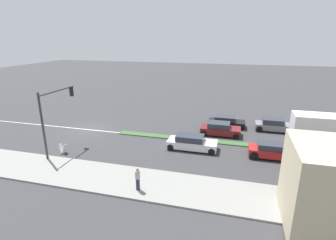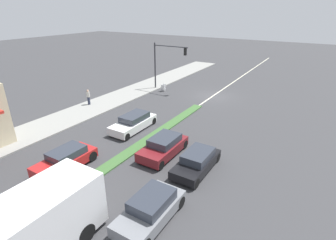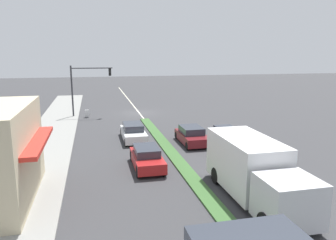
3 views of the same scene
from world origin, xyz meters
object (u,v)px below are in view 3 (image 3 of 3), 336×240
at_px(hatchback_red, 147,158).
at_px(suv_black, 227,136).
at_px(traffic_signal_main, 85,82).
at_px(suv_grey, 258,154).
at_px(sedan_maroon, 192,136).
at_px(pedestrian, 38,127).
at_px(van_white, 133,132).
at_px(warning_aframe_sign, 87,113).
at_px(delivery_truck, 254,170).

xyz_separation_m(hatchback_red, suv_black, (-7.20, -4.24, -0.05)).
height_order(traffic_signal_main, suv_grey, traffic_signal_main).
bearing_deg(sedan_maroon, pedestrian, -19.97).
xyz_separation_m(van_white, suv_black, (-7.20, 2.69, -0.04)).
height_order(hatchback_red, suv_black, hatchback_red).
height_order(suv_black, suv_grey, suv_grey).
relative_size(pedestrian, warning_aframe_sign, 1.92).
bearing_deg(suv_black, warning_aframe_sign, -50.58).
xyz_separation_m(warning_aframe_sign, delivery_truck, (-8.26, 23.22, 1.04)).
xyz_separation_m(hatchback_red, suv_grey, (-7.20, 0.84, 0.01)).
bearing_deg(van_white, pedestrian, -15.91).
bearing_deg(suv_black, suv_grey, 90.00).
height_order(traffic_signal_main, pedestrian, traffic_signal_main).
bearing_deg(hatchback_red, suv_black, -149.50).
bearing_deg(delivery_truck, sedan_maroon, -90.00).
distance_m(traffic_signal_main, van_white, 12.33).
distance_m(traffic_signal_main, warning_aframe_sign, 3.50).
bearing_deg(warning_aframe_sign, traffic_signal_main, -82.05).
relative_size(van_white, sedan_maroon, 1.10).
distance_m(traffic_signal_main, delivery_truck, 25.20).
xyz_separation_m(traffic_signal_main, sedan_maroon, (-8.32, 13.42, -3.26)).
relative_size(suv_black, suv_grey, 1.02).
bearing_deg(traffic_signal_main, van_white, 109.28).
relative_size(warning_aframe_sign, sedan_maroon, 0.21).
height_order(delivery_truck, suv_grey, delivery_truck).
height_order(delivery_truck, van_white, delivery_truck).
distance_m(van_white, suv_grey, 10.59).
xyz_separation_m(van_white, sedan_maroon, (-4.40, 2.21, 0.00)).
xyz_separation_m(warning_aframe_sign, van_white, (-3.86, 10.77, 0.21)).
bearing_deg(van_white, suv_grey, 132.82).
bearing_deg(warning_aframe_sign, suv_grey, 120.82).
xyz_separation_m(van_white, hatchback_red, (0.00, 6.93, 0.00)).
bearing_deg(hatchback_red, delivery_truck, 128.56).
height_order(sedan_maroon, suv_grey, suv_grey).
xyz_separation_m(delivery_truck, van_white, (4.40, -12.45, -0.84)).
xyz_separation_m(traffic_signal_main, hatchback_red, (-3.92, 18.15, -3.26)).
distance_m(pedestrian, delivery_truck, 19.04).
bearing_deg(hatchback_red, suv_grey, 173.34).
bearing_deg(suv_grey, suv_black, -90.00).
bearing_deg(traffic_signal_main, sedan_maroon, 121.80).
relative_size(traffic_signal_main, delivery_truck, 0.75).
bearing_deg(suv_grey, traffic_signal_main, -59.63).
relative_size(traffic_signal_main, suv_grey, 1.41).
bearing_deg(suv_grey, pedestrian, -33.73).
xyz_separation_m(traffic_signal_main, warning_aframe_sign, (-0.06, 0.45, -3.47)).
distance_m(warning_aframe_sign, delivery_truck, 24.67).
xyz_separation_m(warning_aframe_sign, suv_grey, (-11.06, 18.54, 0.22)).
bearing_deg(warning_aframe_sign, hatchback_red, 102.31).
bearing_deg(suv_grey, warning_aframe_sign, -59.18).
xyz_separation_m(sedan_maroon, suv_grey, (-2.80, 5.56, 0.01)).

